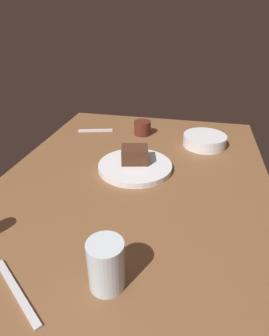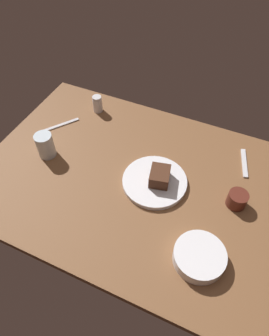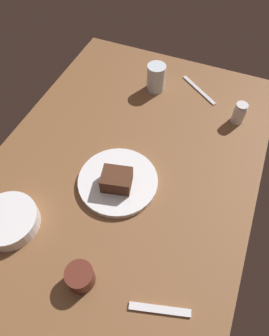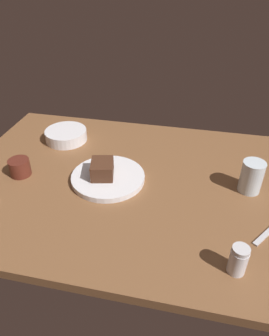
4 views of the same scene
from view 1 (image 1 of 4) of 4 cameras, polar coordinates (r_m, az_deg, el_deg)
dining_table at (r=88.80cm, az=-0.32°, el=-3.65°), size 120.00×84.00×3.00cm
dessert_plate at (r=94.61cm, az=0.12°, el=0.30°), size 24.59×24.59×1.87cm
chocolate_cake_slice at (r=94.48cm, az=0.04°, el=2.72°), size 8.93×10.12×5.30cm
water_glass at (r=55.98cm, az=-5.73°, el=-18.81°), size 7.04×7.04×10.54cm
side_bowl at (r=114.18cm, az=13.90°, el=5.42°), size 16.54×16.54×4.41cm
coffee_cup at (r=121.22cm, az=1.60°, el=8.07°), size 7.07×7.07×5.85cm
dessert_spoon at (r=126.54cm, az=-7.83°, el=7.49°), size 5.72×14.94×0.70cm
butter_knife at (r=62.53cm, az=-22.65°, el=-21.93°), size 12.39×16.13×0.50cm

